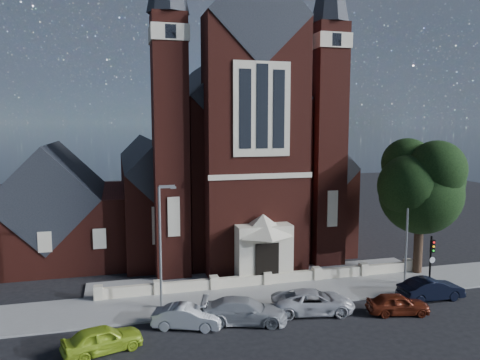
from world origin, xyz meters
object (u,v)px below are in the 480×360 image
(car_lime_van, at_px, (103,339))
(car_silver_b, at_px, (244,311))
(church, at_px, (219,159))
(parish_hall, at_px, (54,214))
(traffic_signal, at_px, (431,256))
(car_white_suv, at_px, (313,302))
(car_silver_a, at_px, (187,317))
(car_dark_red, at_px, (398,304))
(car_navy, at_px, (431,289))
(street_lamp_left, at_px, (161,240))
(street_lamp_right, at_px, (408,224))
(street_tree, at_px, (424,188))

(car_lime_van, bearing_deg, car_silver_b, -95.94)
(church, xyz_separation_m, parish_hall, (-16.00, -4.94, -4.17))
(traffic_signal, relative_size, car_white_suv, 0.76)
(parish_hall, xyz_separation_m, traffic_signal, (27.00, -15.57, -1.43))
(car_silver_a, xyz_separation_m, car_dark_red, (13.15, -1.39, -0.01))
(car_silver_a, bearing_deg, car_navy, -69.71)
(car_silver_b, xyz_separation_m, car_dark_red, (9.71, -1.21, -0.09))
(street_lamp_left, height_order, street_lamp_right, same)
(car_dark_red, bearing_deg, church, 27.43)
(car_silver_b, height_order, car_navy, car_silver_b)
(car_lime_van, xyz_separation_m, car_silver_a, (4.73, 1.77, -0.04))
(street_lamp_left, bearing_deg, car_lime_van, -125.90)
(church, relative_size, car_silver_a, 8.58)
(church, relative_size, car_white_suv, 6.65)
(car_lime_van, xyz_separation_m, car_dark_red, (17.89, 0.38, -0.05))
(car_lime_van, relative_size, car_white_suv, 0.79)
(car_lime_van, bearing_deg, car_navy, -101.82)
(street_lamp_right, bearing_deg, street_tree, 34.26)
(car_silver_b, bearing_deg, church, 8.37)
(car_lime_van, bearing_deg, car_white_suv, -98.38)
(car_white_suv, bearing_deg, car_silver_b, 103.88)
(traffic_signal, bearing_deg, car_silver_a, -174.71)
(traffic_signal, xyz_separation_m, car_silver_b, (-14.35, -1.83, -1.83))
(church, xyz_separation_m, car_dark_red, (6.36, -23.56, -7.53))
(car_white_suv, bearing_deg, street_tree, -57.43)
(traffic_signal, xyz_separation_m, car_lime_van, (-22.53, -3.42, -1.87))
(car_silver_b, relative_size, car_navy, 1.15)
(parish_hall, height_order, car_silver_a, parish_hall)
(car_silver_a, height_order, car_dark_red, car_silver_a)
(car_lime_van, xyz_separation_m, car_navy, (21.47, 1.93, 0.03))
(traffic_signal, distance_m, car_lime_van, 22.86)
(car_white_suv, bearing_deg, traffic_signal, -71.56)
(street_tree, height_order, traffic_signal, street_tree)
(car_navy, bearing_deg, parish_hall, 56.18)
(car_navy, bearing_deg, car_silver_b, 90.98)
(street_lamp_left, xyz_separation_m, car_dark_red, (14.27, -4.62, -3.94))
(traffic_signal, distance_m, car_dark_red, 5.87)
(parish_hall, relative_size, car_navy, 2.72)
(church, relative_size, traffic_signal, 8.72)
(parish_hall, height_order, car_navy, parish_hall)
(car_silver_a, height_order, car_navy, car_navy)
(car_dark_red, bearing_deg, parish_hall, 62.55)
(church, bearing_deg, car_silver_a, -107.04)
(street_lamp_left, relative_size, traffic_signal, 2.02)
(church, distance_m, car_dark_red, 25.54)
(traffic_signal, bearing_deg, parish_hall, 150.02)
(street_lamp_left, bearing_deg, street_lamp_right, 0.00)
(church, height_order, car_lime_van, church)
(parish_hall, relative_size, street_tree, 1.14)
(car_silver_a, bearing_deg, street_tree, -55.96)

